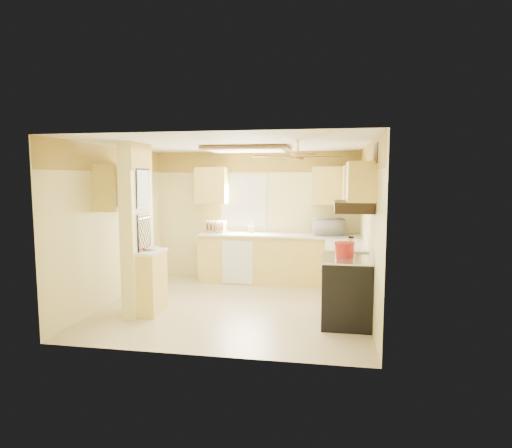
% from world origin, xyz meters
% --- Properties ---
extents(floor, '(4.00, 4.00, 0.00)m').
position_xyz_m(floor, '(0.00, 0.00, 0.00)').
color(floor, '#C9B58B').
rests_on(floor, ground).
extents(ceiling, '(4.00, 4.00, 0.00)m').
position_xyz_m(ceiling, '(0.00, 0.00, 2.50)').
color(ceiling, white).
rests_on(ceiling, wall_back).
extents(wall_back, '(4.00, 0.00, 4.00)m').
position_xyz_m(wall_back, '(0.00, 1.90, 1.25)').
color(wall_back, '#E8DB8E').
rests_on(wall_back, floor).
extents(wall_front, '(4.00, 0.00, 4.00)m').
position_xyz_m(wall_front, '(0.00, -1.90, 1.25)').
color(wall_front, '#E8DB8E').
rests_on(wall_front, floor).
extents(wall_left, '(0.00, 3.80, 3.80)m').
position_xyz_m(wall_left, '(-2.00, 0.00, 1.25)').
color(wall_left, '#E8DB8E').
rests_on(wall_left, floor).
extents(wall_right, '(0.00, 3.80, 3.80)m').
position_xyz_m(wall_right, '(2.00, 0.00, 1.25)').
color(wall_right, '#E8DB8E').
rests_on(wall_right, floor).
extents(wallpaper_border, '(4.00, 0.02, 0.40)m').
position_xyz_m(wallpaper_border, '(0.00, 1.88, 2.30)').
color(wallpaper_border, gold).
rests_on(wallpaper_border, wall_back).
extents(partition_column, '(0.20, 0.70, 2.50)m').
position_xyz_m(partition_column, '(-1.35, -0.55, 1.25)').
color(partition_column, '#E8DB8E').
rests_on(partition_column, floor).
extents(partition_ledge, '(0.25, 0.55, 0.90)m').
position_xyz_m(partition_ledge, '(-1.13, -0.55, 0.45)').
color(partition_ledge, '#E3C661').
rests_on(partition_ledge, floor).
extents(ledge_top, '(0.28, 0.58, 0.04)m').
position_xyz_m(ledge_top, '(-1.13, -0.55, 0.92)').
color(ledge_top, white).
rests_on(ledge_top, partition_ledge).
extents(lower_cabinets_back, '(3.00, 0.60, 0.90)m').
position_xyz_m(lower_cabinets_back, '(0.50, 1.60, 0.45)').
color(lower_cabinets_back, '#E3C661').
rests_on(lower_cabinets_back, floor).
extents(lower_cabinets_right, '(0.60, 1.40, 0.90)m').
position_xyz_m(lower_cabinets_right, '(1.70, 0.60, 0.45)').
color(lower_cabinets_right, '#E3C661').
rests_on(lower_cabinets_right, floor).
extents(countertop_back, '(3.04, 0.64, 0.04)m').
position_xyz_m(countertop_back, '(0.50, 1.59, 0.92)').
color(countertop_back, white).
rests_on(countertop_back, lower_cabinets_back).
extents(countertop_right, '(0.64, 1.44, 0.04)m').
position_xyz_m(countertop_right, '(1.69, 0.60, 0.92)').
color(countertop_right, white).
rests_on(countertop_right, lower_cabinets_right).
extents(dishwasher_panel, '(0.58, 0.02, 0.80)m').
position_xyz_m(dishwasher_panel, '(-0.25, 1.29, 0.43)').
color(dishwasher_panel, white).
rests_on(dishwasher_panel, lower_cabinets_back).
extents(window, '(0.92, 0.02, 1.02)m').
position_xyz_m(window, '(-0.25, 1.89, 1.55)').
color(window, white).
rests_on(window, wall_back).
extents(upper_cab_back_left, '(0.60, 0.35, 0.70)m').
position_xyz_m(upper_cab_back_left, '(-0.85, 1.72, 1.85)').
color(upper_cab_back_left, '#E3C661').
rests_on(upper_cab_back_left, wall_back).
extents(upper_cab_back_right, '(0.90, 0.35, 0.70)m').
position_xyz_m(upper_cab_back_right, '(1.55, 1.72, 1.85)').
color(upper_cab_back_right, '#E3C661').
rests_on(upper_cab_back_right, wall_back).
extents(upper_cab_right, '(0.35, 1.00, 0.70)m').
position_xyz_m(upper_cab_right, '(1.82, 1.25, 1.85)').
color(upper_cab_right, '#E3C661').
rests_on(upper_cab_right, wall_right).
extents(upper_cab_left_wall, '(0.35, 0.75, 0.70)m').
position_xyz_m(upper_cab_left_wall, '(-1.82, -0.25, 1.85)').
color(upper_cab_left_wall, '#E3C661').
rests_on(upper_cab_left_wall, wall_left).
extents(upper_cab_over_stove, '(0.35, 0.76, 0.52)m').
position_xyz_m(upper_cab_over_stove, '(1.82, -0.55, 1.95)').
color(upper_cab_over_stove, '#E3C661').
rests_on(upper_cab_over_stove, wall_right).
extents(stove, '(0.68, 0.77, 0.92)m').
position_xyz_m(stove, '(1.67, -0.55, 0.46)').
color(stove, black).
rests_on(stove, floor).
extents(range_hood, '(0.50, 0.76, 0.14)m').
position_xyz_m(range_hood, '(1.74, -0.55, 1.62)').
color(range_hood, black).
rests_on(range_hood, upper_cab_over_stove).
extents(poster_menu, '(0.02, 0.42, 0.57)m').
position_xyz_m(poster_menu, '(-1.24, -0.55, 1.85)').
color(poster_menu, black).
rests_on(poster_menu, partition_column).
extents(poster_nashville, '(0.02, 0.42, 0.57)m').
position_xyz_m(poster_nashville, '(-1.24, -0.55, 1.20)').
color(poster_nashville, black).
rests_on(poster_nashville, partition_column).
extents(ceiling_light_panel, '(1.35, 0.95, 0.06)m').
position_xyz_m(ceiling_light_panel, '(0.10, 0.50, 2.46)').
color(ceiling_light_panel, brown).
rests_on(ceiling_light_panel, ceiling).
extents(ceiling_fan, '(1.15, 1.15, 0.26)m').
position_xyz_m(ceiling_fan, '(1.00, -0.70, 2.29)').
color(ceiling_fan, gold).
rests_on(ceiling_fan, ceiling).
extents(vent_grate, '(0.02, 0.40, 0.25)m').
position_xyz_m(vent_grate, '(1.98, -0.90, 2.30)').
color(vent_grate, black).
rests_on(vent_grate, wall_right).
extents(microwave, '(0.60, 0.45, 0.31)m').
position_xyz_m(microwave, '(1.42, 1.61, 1.09)').
color(microwave, white).
rests_on(microwave, countertop_back).
extents(bowl, '(0.21, 0.21, 0.05)m').
position_xyz_m(bowl, '(-1.17, -0.50, 0.96)').
color(bowl, white).
rests_on(bowl, ledge_top).
extents(dutch_oven, '(0.28, 0.28, 0.19)m').
position_xyz_m(dutch_oven, '(1.64, -0.35, 1.01)').
color(dutch_oven, '#AC1C19').
rests_on(dutch_oven, stove).
extents(kettle, '(0.13, 0.13, 0.20)m').
position_xyz_m(kettle, '(1.75, 0.06, 1.03)').
color(kettle, silver).
rests_on(kettle, countertop_right).
extents(dish_rack, '(0.43, 0.34, 0.23)m').
position_xyz_m(dish_rack, '(-0.75, 1.62, 1.02)').
color(dish_rack, tan).
rests_on(dish_rack, countertop_back).
extents(utensil_crock, '(0.10, 0.10, 0.20)m').
position_xyz_m(utensil_crock, '(-0.07, 1.72, 1.01)').
color(utensil_crock, white).
rests_on(utensil_crock, countertop_back).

